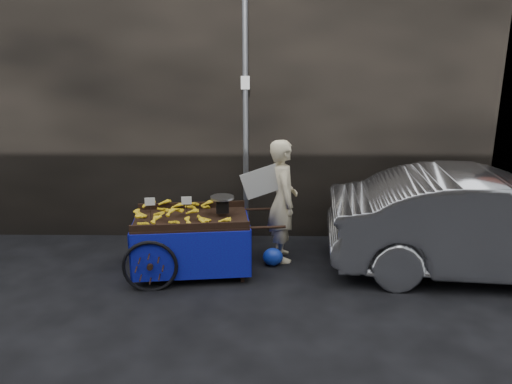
{
  "coord_description": "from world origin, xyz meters",
  "views": [
    {
      "loc": [
        0.53,
        -5.77,
        2.88
      ],
      "look_at": [
        0.46,
        0.5,
        1.05
      ],
      "focal_mm": 35.0,
      "sensor_mm": 36.0,
      "label": 1
    }
  ],
  "objects_px": {
    "vendor": "(283,201)",
    "parked_car": "(490,225)",
    "banana_cart": "(188,224)",
    "plastic_bag": "(273,257)"
  },
  "relations": [
    {
      "from": "plastic_bag",
      "to": "parked_car",
      "type": "distance_m",
      "value": 2.85
    },
    {
      "from": "vendor",
      "to": "banana_cart",
      "type": "bearing_deg",
      "value": 101.91
    },
    {
      "from": "banana_cart",
      "to": "plastic_bag",
      "type": "distance_m",
      "value": 1.26
    },
    {
      "from": "banana_cart",
      "to": "plastic_bag",
      "type": "xyz_separation_m",
      "value": [
        1.11,
        0.21,
        -0.55
      ]
    },
    {
      "from": "plastic_bag",
      "to": "parked_car",
      "type": "height_order",
      "value": "parked_car"
    },
    {
      "from": "banana_cart",
      "to": "parked_car",
      "type": "bearing_deg",
      "value": -6.41
    },
    {
      "from": "vendor",
      "to": "plastic_bag",
      "type": "relative_size",
      "value": 6.17
    },
    {
      "from": "banana_cart",
      "to": "parked_car",
      "type": "relative_size",
      "value": 0.51
    },
    {
      "from": "vendor",
      "to": "parked_car",
      "type": "xyz_separation_m",
      "value": [
        2.66,
        -0.46,
        -0.17
      ]
    },
    {
      "from": "parked_car",
      "to": "vendor",
      "type": "bearing_deg",
      "value": 85.39
    }
  ]
}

